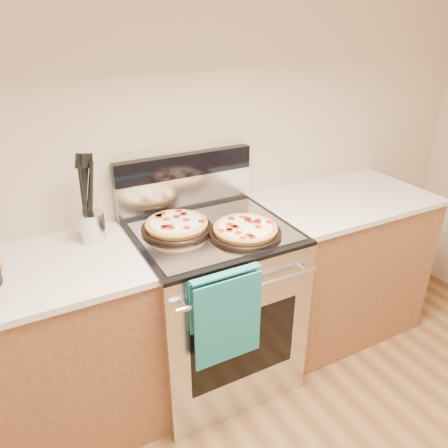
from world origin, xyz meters
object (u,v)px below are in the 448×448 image
pepperoni_pizza_front (245,230)px  range_body (213,308)px  pepperoni_pizza_back (177,225)px  utensil_crock (93,227)px

pepperoni_pizza_front → range_body: bearing=131.3°
range_body → pepperoni_pizza_back: pepperoni_pizza_back is taller
range_body → utensil_crock: utensil_crock is taller
range_body → utensil_crock: (-0.53, 0.18, 0.53)m
pepperoni_pizza_back → utensil_crock: bearing=164.4°
range_body → pepperoni_pizza_front: (0.11, -0.13, 0.50)m
range_body → pepperoni_pizza_front: bearing=-48.7°
range_body → utensil_crock: bearing=161.7°
pepperoni_pizza_back → pepperoni_pizza_front: same height
range_body → pepperoni_pizza_back: 0.53m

